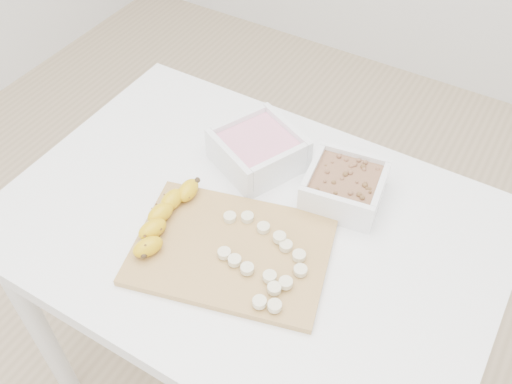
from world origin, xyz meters
The scene contains 7 objects.
ground centered at (0.00, 0.00, 0.00)m, with size 3.50×3.50×0.00m, color #C6AD89.
table centered at (0.00, 0.00, 0.65)m, with size 1.00×0.70×0.75m.
bowl_yogurt centered at (-0.07, 0.16, 0.79)m, with size 0.22×0.22×0.08m.
bowl_granola centered at (0.14, 0.16, 0.79)m, with size 0.18×0.18×0.07m.
cutting_board centered at (0.01, -0.08, 0.76)m, with size 0.37×0.26×0.01m, color #AC8845.
banana centered at (-0.13, -0.10, 0.78)m, with size 0.06×0.21×0.04m, color gold, non-canonical shape.
banana_slices centered at (0.08, -0.08, 0.77)m, with size 0.21×0.18×0.02m.
Camera 1 is at (0.39, -0.63, 1.64)m, focal length 40.00 mm.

